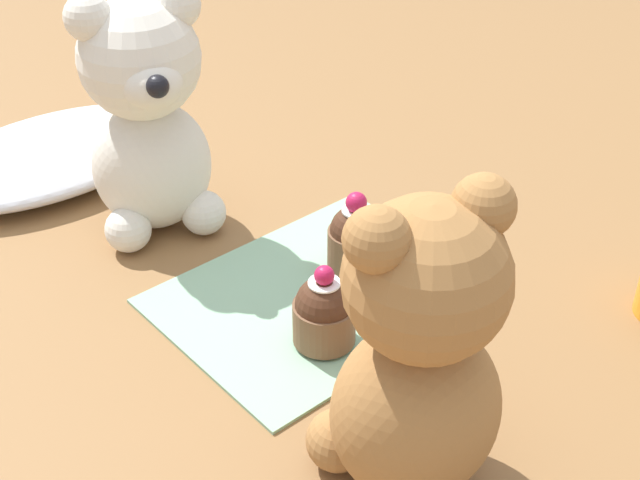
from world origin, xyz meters
name	(u,v)px	position (x,y,z in m)	size (l,w,h in m)	color
ground_plane	(320,295)	(0.00, 0.00, 0.00)	(4.00, 4.00, 0.00)	olive
knitted_placemat	(320,293)	(0.00, 0.00, 0.00)	(0.25, 0.19, 0.01)	#8EBC99
tulle_cloth	(51,155)	(-0.07, 0.33, 0.02)	(0.28, 0.17, 0.04)	silver
teddy_bear_cream	(147,116)	(-0.04, 0.18, 0.11)	(0.13, 0.13, 0.22)	silver
teddy_bear_tan	(417,356)	(-0.08, -0.18, 0.10)	(0.13, 0.12, 0.22)	#A3703D
cupcake_near_cream_bear	(355,238)	(0.05, 0.01, 0.03)	(0.05, 0.05, 0.07)	brown
cupcake_near_tan_bear	(324,312)	(-0.04, -0.05, 0.03)	(0.05, 0.05, 0.07)	brown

